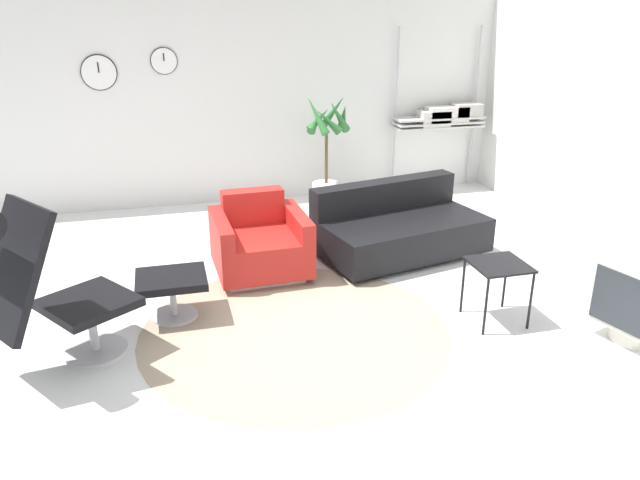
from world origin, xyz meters
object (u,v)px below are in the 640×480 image
ottoman (172,285)px  couch_low (399,230)px  side_table (498,270)px  armchair_red (260,244)px  potted_plant (327,158)px  shelf_unit (444,117)px  lounge_chair (32,273)px

ottoman → couch_low: (2.16, 0.78, -0.02)m
couch_low → side_table: couch_low is taller
armchair_red → potted_plant: 2.04m
ottoman → side_table: bearing=-15.8°
armchair_red → shelf_unit: size_ratio=0.41×
ottoman → couch_low: couch_low is taller
potted_plant → shelf_unit: shelf_unit is taller
lounge_chair → ottoman: 1.12m
lounge_chair → potted_plant: 4.01m
shelf_unit → couch_low: bearing=-124.6°
lounge_chair → side_table: 3.23m
potted_plant → lounge_chair: bearing=-132.4°
side_table → potted_plant: 3.10m
couch_low → side_table: size_ratio=3.57×
potted_plant → armchair_red: bearing=-122.5°
ottoman → shelf_unit: bearing=37.7°
armchair_red → potted_plant: potted_plant is taller
couch_low → lounge_chair: bearing=11.8°
lounge_chair → armchair_red: lounge_chair is taller
ottoman → shelf_unit: shelf_unit is taller
lounge_chair → couch_low: size_ratio=0.74×
lounge_chair → shelf_unit: bearing=92.0°
lounge_chair → side_table: lounge_chair is taller
lounge_chair → side_table: (3.21, -0.09, -0.30)m
armchair_red → side_table: (1.59, -1.35, 0.16)m
armchair_red → side_table: bearing=137.3°
side_table → armchair_red: bearing=139.6°
lounge_chair → couch_low: bearing=79.4°
side_table → potted_plant: size_ratio=0.36×
side_table → potted_plant: bearing=99.4°
shelf_unit → ottoman: bearing=-142.3°
armchair_red → shelf_unit: (2.67, 1.99, 0.68)m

